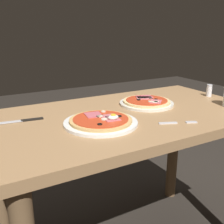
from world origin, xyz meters
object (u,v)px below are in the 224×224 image
at_px(dining_table, 128,140).
at_px(pizza_across_left, 147,102).
at_px(knife, 23,121).
at_px(pizza_foreground, 101,121).
at_px(fork, 175,123).
at_px(salt_shaker, 209,91).

distance_m(dining_table, pizza_across_left, 0.22).
relative_size(dining_table, knife, 6.29).
distance_m(pizza_foreground, fork, 0.30).
xyz_separation_m(dining_table, pizza_foreground, (-0.18, -0.08, 0.15)).
bearing_deg(fork, pizza_across_left, 76.19).
bearing_deg(pizza_across_left, pizza_foreground, -156.23).
height_order(dining_table, fork, fork).
xyz_separation_m(pizza_foreground, salt_shaker, (0.74, 0.11, 0.02)).
distance_m(fork, salt_shaker, 0.54).
bearing_deg(knife, dining_table, -14.58).
bearing_deg(knife, fork, -32.12).
height_order(dining_table, pizza_across_left, pizza_across_left).
distance_m(fork, knife, 0.62).
xyz_separation_m(pizza_across_left, knife, (-0.60, 0.05, -0.01)).
height_order(pizza_foreground, pizza_across_left, pizza_foreground).
bearing_deg(pizza_foreground, fork, -27.63).
bearing_deg(dining_table, salt_shaker, 3.73).
height_order(dining_table, pizza_foreground, pizza_foreground).
distance_m(dining_table, salt_shaker, 0.58).
height_order(pizza_across_left, knife, pizza_across_left).
bearing_deg(pizza_foreground, salt_shaker, 8.70).
distance_m(pizza_foreground, knife, 0.33).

